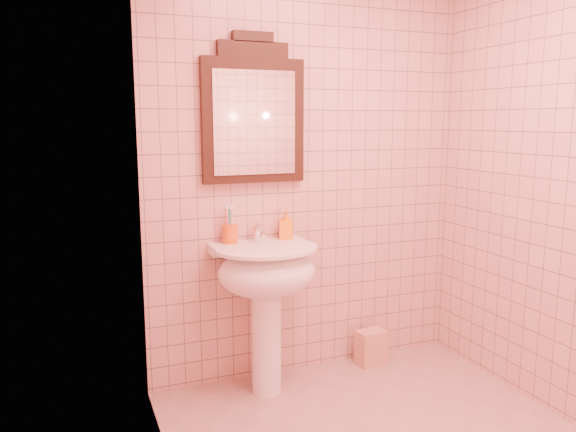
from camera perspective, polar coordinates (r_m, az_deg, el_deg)
name	(u,v)px	position (r m, az deg, el deg)	size (l,w,h in m)	color
back_wall	(308,172)	(3.40, 2.06, 4.52)	(2.00, 0.02, 2.50)	#D5A994
pedestal_sink	(267,282)	(3.17, -2.19, -6.69)	(0.58, 0.58, 0.86)	white
faucet	(258,232)	(3.23, -3.04, -1.66)	(0.04, 0.16, 0.11)	white
mirror	(253,114)	(3.23, -3.53, 10.29)	(0.60, 0.06, 0.84)	black
toothbrush_cup	(230,234)	(3.21, -5.91, -1.80)	(0.09, 0.09, 0.20)	#DB5912
soap_dispenser	(286,225)	(3.30, -0.20, -0.89)	(0.08, 0.08, 0.17)	orange
towel	(371,347)	(3.75, 8.43, -13.06)	(0.18, 0.12, 0.22)	#EBA68A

